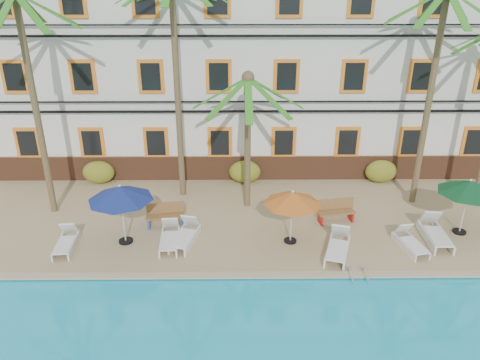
{
  "coord_description": "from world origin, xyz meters",
  "views": [
    {
      "loc": [
        -0.73,
        -13.78,
        9.6
      ],
      "look_at": [
        -0.59,
        3.0,
        2.0
      ],
      "focal_mm": 35.0,
      "sensor_mm": 36.0,
      "label": 1
    }
  ],
  "objects_px": {
    "palm_c": "(248,120)",
    "umbrella_blue": "(120,193)",
    "umbrella_red": "(292,198)",
    "palm_d": "(434,72)",
    "bench_right": "(336,210)",
    "umbrella_green": "(469,187)",
    "lounger_a": "(66,242)",
    "palm_a": "(30,78)",
    "palm_b": "(175,59)",
    "lounger_d": "(338,247)",
    "lounger_e": "(410,242)",
    "bench_left": "(165,214)",
    "lounger_b": "(170,237)",
    "lounger_c": "(185,235)",
    "pool_ladder": "(358,277)",
    "lounger_f": "(435,233)"
  },
  "relations": [
    {
      "from": "palm_b",
      "to": "umbrella_red",
      "type": "distance_m",
      "value": 7.38
    },
    {
      "from": "palm_a",
      "to": "lounger_d",
      "type": "xyz_separation_m",
      "value": [
        11.33,
        -3.4,
        -5.32
      ]
    },
    {
      "from": "lounger_d",
      "to": "lounger_e",
      "type": "height_order",
      "value": "lounger_d"
    },
    {
      "from": "umbrella_green",
      "to": "lounger_f",
      "type": "relative_size",
      "value": 1.09
    },
    {
      "from": "umbrella_green",
      "to": "bench_right",
      "type": "distance_m",
      "value": 4.99
    },
    {
      "from": "umbrella_blue",
      "to": "bench_right",
      "type": "distance_m",
      "value": 8.44
    },
    {
      "from": "palm_a",
      "to": "bench_left",
      "type": "distance_m",
      "value": 7.21
    },
    {
      "from": "umbrella_green",
      "to": "lounger_e",
      "type": "relative_size",
      "value": 1.29
    },
    {
      "from": "palm_c",
      "to": "umbrella_blue",
      "type": "height_order",
      "value": "palm_c"
    },
    {
      "from": "palm_c",
      "to": "palm_b",
      "type": "bearing_deg",
      "value": 158.84
    },
    {
      "from": "palm_d",
      "to": "lounger_b",
      "type": "relative_size",
      "value": 4.71
    },
    {
      "from": "lounger_d",
      "to": "umbrella_green",
      "type": "bearing_deg",
      "value": 16.12
    },
    {
      "from": "palm_a",
      "to": "lounger_e",
      "type": "distance_m",
      "value": 15.35
    },
    {
      "from": "lounger_e",
      "to": "lounger_a",
      "type": "bearing_deg",
      "value": 179.47
    },
    {
      "from": "lounger_c",
      "to": "lounger_d",
      "type": "xyz_separation_m",
      "value": [
        5.52,
        -0.86,
        0.02
      ]
    },
    {
      "from": "palm_a",
      "to": "palm_b",
      "type": "bearing_deg",
      "value": 16.38
    },
    {
      "from": "umbrella_red",
      "to": "lounger_f",
      "type": "xyz_separation_m",
      "value": [
        5.43,
        0.06,
        -1.5
      ]
    },
    {
      "from": "palm_c",
      "to": "umbrella_green",
      "type": "bearing_deg",
      "value": -16.14
    },
    {
      "from": "palm_a",
      "to": "pool_ladder",
      "type": "bearing_deg",
      "value": -22.2
    },
    {
      "from": "umbrella_red",
      "to": "bench_right",
      "type": "bearing_deg",
      "value": 38.49
    },
    {
      "from": "pool_ladder",
      "to": "lounger_a",
      "type": "bearing_deg",
      "value": 169.7
    },
    {
      "from": "umbrella_red",
      "to": "palm_a",
      "type": "bearing_deg",
      "value": 165.35
    },
    {
      "from": "palm_d",
      "to": "lounger_b",
      "type": "height_order",
      "value": "palm_d"
    },
    {
      "from": "lounger_c",
      "to": "palm_d",
      "type": "bearing_deg",
      "value": 18.82
    },
    {
      "from": "umbrella_green",
      "to": "lounger_b",
      "type": "height_order",
      "value": "umbrella_green"
    },
    {
      "from": "palm_b",
      "to": "lounger_b",
      "type": "bearing_deg",
      "value": -90.63
    },
    {
      "from": "bench_left",
      "to": "bench_right",
      "type": "xyz_separation_m",
      "value": [
        6.83,
        0.28,
        0.0
      ]
    },
    {
      "from": "palm_d",
      "to": "lounger_f",
      "type": "height_order",
      "value": "palm_d"
    },
    {
      "from": "lounger_a",
      "to": "lounger_c",
      "type": "distance_m",
      "value": 4.33
    },
    {
      "from": "palm_b",
      "to": "umbrella_blue",
      "type": "relative_size",
      "value": 4.05
    },
    {
      "from": "palm_c",
      "to": "umbrella_blue",
      "type": "xyz_separation_m",
      "value": [
        -4.62,
        -2.95,
        -1.81
      ]
    },
    {
      "from": "umbrella_red",
      "to": "lounger_e",
      "type": "bearing_deg",
      "value": -6.61
    },
    {
      "from": "lounger_a",
      "to": "lounger_b",
      "type": "relative_size",
      "value": 0.93
    },
    {
      "from": "umbrella_green",
      "to": "lounger_c",
      "type": "distance_m",
      "value": 10.72
    },
    {
      "from": "palm_a",
      "to": "lounger_d",
      "type": "distance_m",
      "value": 12.97
    },
    {
      "from": "lounger_e",
      "to": "pool_ladder",
      "type": "relative_size",
      "value": 2.38
    },
    {
      "from": "umbrella_blue",
      "to": "umbrella_green",
      "type": "xyz_separation_m",
      "value": [
        12.82,
        0.58,
        -0.08
      ]
    },
    {
      "from": "palm_c",
      "to": "lounger_f",
      "type": "relative_size",
      "value": 2.77
    },
    {
      "from": "lounger_d",
      "to": "lounger_f",
      "type": "height_order",
      "value": "lounger_f"
    },
    {
      "from": "umbrella_red",
      "to": "lounger_e",
      "type": "relative_size",
      "value": 1.2
    },
    {
      "from": "palm_b",
      "to": "bench_left",
      "type": "xyz_separation_m",
      "value": [
        -0.4,
        -2.8,
        -5.58
      ]
    },
    {
      "from": "umbrella_blue",
      "to": "pool_ladder",
      "type": "xyz_separation_m",
      "value": [
        8.18,
        -2.27,
        -2.02
      ]
    },
    {
      "from": "palm_d",
      "to": "palm_c",
      "type": "bearing_deg",
      "value": -177.48
    },
    {
      "from": "lounger_a",
      "to": "palm_c",
      "type": "bearing_deg",
      "value": 26.68
    },
    {
      "from": "umbrella_red",
      "to": "lounger_a",
      "type": "distance_m",
      "value": 8.39
    },
    {
      "from": "palm_b",
      "to": "lounger_c",
      "type": "bearing_deg",
      "value": -82.71
    },
    {
      "from": "lounger_b",
      "to": "lounger_e",
      "type": "relative_size",
      "value": 1.07
    },
    {
      "from": "palm_c",
      "to": "lounger_e",
      "type": "relative_size",
      "value": 3.26
    },
    {
      "from": "umbrella_red",
      "to": "palm_d",
      "type": "bearing_deg",
      "value": 29.91
    },
    {
      "from": "lounger_b",
      "to": "lounger_e",
      "type": "bearing_deg",
      "value": -2.31
    }
  ]
}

